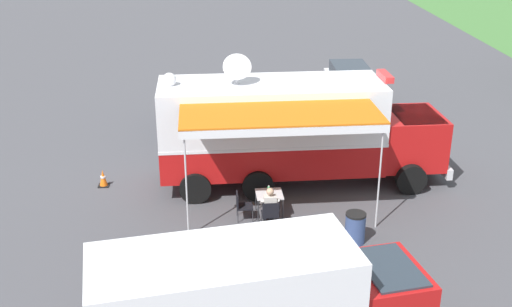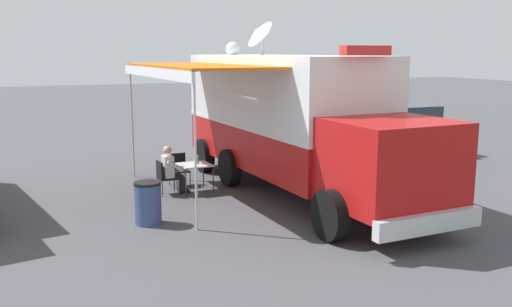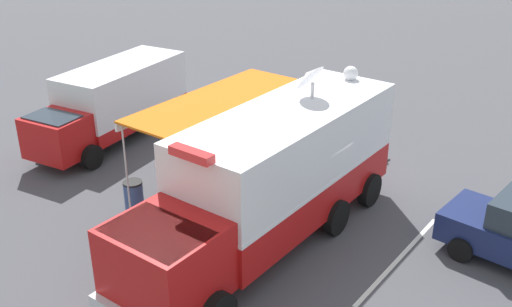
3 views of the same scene
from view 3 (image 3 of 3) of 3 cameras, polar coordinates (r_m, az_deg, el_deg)
name	(u,v)px [view 3 (image 3 of 3)]	position (r m, az deg, el deg)	size (l,w,h in m)	color
ground_plane	(287,226)	(16.87, 2.96, -6.99)	(100.00, 100.00, 0.00)	#47474C
lot_stripe	(399,258)	(15.99, 13.57, -9.74)	(0.12, 4.80, 0.01)	silver
command_truck	(271,174)	(15.40, 1.44, -1.99)	(5.12, 9.57, 4.53)	#B71414
folding_table	(229,178)	(17.97, -2.61, -2.40)	(0.83, 0.83, 0.73)	silver
water_bottle	(231,174)	(17.85, -2.38, -2.01)	(0.07, 0.07, 0.22)	#3F9959
folding_chair_at_table	(210,175)	(18.54, -4.39, -2.09)	(0.50, 0.50, 0.87)	black
folding_chair_beside_table	(242,171)	(18.73, -1.34, -1.73)	(0.50, 0.50, 0.87)	black
seated_responder	(215,173)	(18.37, -3.96, -1.86)	(0.67, 0.56, 1.25)	silver
trash_bin	(134,195)	(17.83, -11.64, -3.96)	(0.57, 0.57, 0.91)	#384C7F
traffic_cone	(384,153)	(20.99, 12.16, 0.05)	(0.36, 0.36, 0.58)	black
support_truck	(114,103)	(22.60, -13.44, 4.77)	(3.31, 7.06, 2.70)	white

